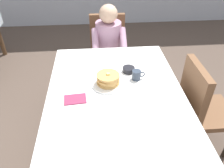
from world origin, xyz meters
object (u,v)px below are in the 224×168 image
(diner_person, at_px, (109,43))
(fork_left_of_plate, at_px, (86,87))
(knife_right_of_plate, at_px, (131,85))
(chair_right_side, at_px, (201,105))
(breakfast_stack, at_px, (108,79))
(cup_coffee, at_px, (137,75))
(bowl_butter, at_px, (129,70))
(plate_breakfast, at_px, (108,84))
(chair_diner, at_px, (108,47))
(spoon_near_edge, at_px, (107,112))
(dining_table_main, at_px, (115,99))

(diner_person, height_order, fork_left_of_plate, diner_person)
(knife_right_of_plate, bearing_deg, chair_right_side, -100.52)
(breakfast_stack, bearing_deg, cup_coffee, 13.81)
(bowl_butter, height_order, fork_left_of_plate, bowl_butter)
(chair_right_side, height_order, cup_coffee, chair_right_side)
(plate_breakfast, bearing_deg, chair_right_side, -5.99)
(chair_diner, bearing_deg, diner_person, 90.00)
(bowl_butter, height_order, knife_right_of_plate, bowl_butter)
(diner_person, bearing_deg, breakfast_stack, 85.70)
(plate_breakfast, xyz_separation_m, knife_right_of_plate, (0.19, -0.02, -0.01))
(plate_breakfast, relative_size, cup_coffee, 2.48)
(plate_breakfast, bearing_deg, bowl_butter, 42.91)
(chair_diner, distance_m, diner_person, 0.21)
(breakfast_stack, height_order, cup_coffee, breakfast_stack)
(plate_breakfast, relative_size, bowl_butter, 2.55)
(chair_right_side, height_order, spoon_near_edge, chair_right_side)
(dining_table_main, distance_m, diner_person, 1.01)
(bowl_butter, bearing_deg, fork_left_of_plate, -152.26)
(breakfast_stack, distance_m, cup_coffee, 0.26)
(chair_diner, relative_size, breakfast_stack, 4.66)
(chair_right_side, xyz_separation_m, cup_coffee, (-0.57, 0.15, 0.25))
(spoon_near_edge, bearing_deg, breakfast_stack, 95.26)
(breakfast_stack, height_order, fork_left_of_plate, breakfast_stack)
(dining_table_main, distance_m, bowl_butter, 0.33)
(dining_table_main, relative_size, fork_left_of_plate, 8.47)
(diner_person, bearing_deg, fork_left_of_plate, 74.72)
(diner_person, xyz_separation_m, knife_right_of_plate, (0.12, -0.95, 0.07))
(cup_coffee, relative_size, bowl_butter, 1.03)
(plate_breakfast, distance_m, cup_coffee, 0.26)
(dining_table_main, height_order, fork_left_of_plate, fork_left_of_plate)
(knife_right_of_plate, relative_size, spoon_near_edge, 1.33)
(chair_right_side, distance_m, knife_right_of_plate, 0.67)
(chair_right_side, height_order, knife_right_of_plate, chair_right_side)
(cup_coffee, bearing_deg, chair_right_side, -14.52)
(diner_person, distance_m, chair_right_side, 1.27)
(dining_table_main, bearing_deg, chair_right_side, 0.00)
(diner_person, distance_m, knife_right_of_plate, 0.96)
(diner_person, relative_size, bowl_butter, 10.18)
(chair_right_side, distance_m, cup_coffee, 0.64)
(chair_right_side, height_order, bowl_butter, chair_right_side)
(dining_table_main, bearing_deg, plate_breakfast, 121.10)
(breakfast_stack, distance_m, spoon_near_edge, 0.34)
(bowl_butter, xyz_separation_m, knife_right_of_plate, (-0.01, -0.20, -0.02))
(dining_table_main, bearing_deg, breakfast_stack, 121.40)
(fork_left_of_plate, bearing_deg, chair_right_side, -90.21)
(cup_coffee, bearing_deg, breakfast_stack, -166.19)
(plate_breakfast, relative_size, spoon_near_edge, 1.87)
(spoon_near_edge, bearing_deg, diner_person, 96.06)
(dining_table_main, xyz_separation_m, diner_person, (0.02, 1.01, 0.02))
(fork_left_of_plate, bearing_deg, dining_table_main, -101.78)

